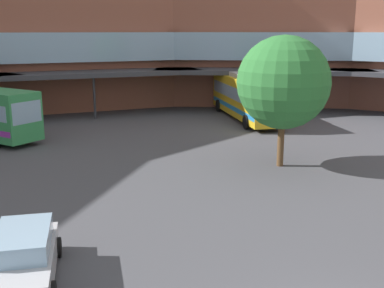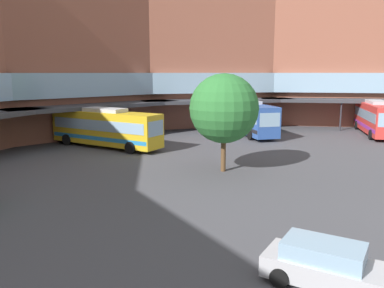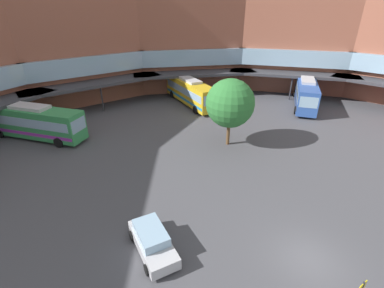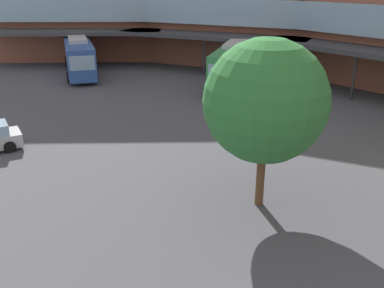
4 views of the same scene
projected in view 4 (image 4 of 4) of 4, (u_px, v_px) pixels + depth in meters
bus_0 at (79, 56)px, 42.24m from camera, size 11.88×4.26×3.62m
bus_1 at (236, 64)px, 37.73m from camera, size 10.68×9.81×3.87m
plaza_tree at (265, 101)px, 16.68m from camera, size 5.02×5.02×7.15m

